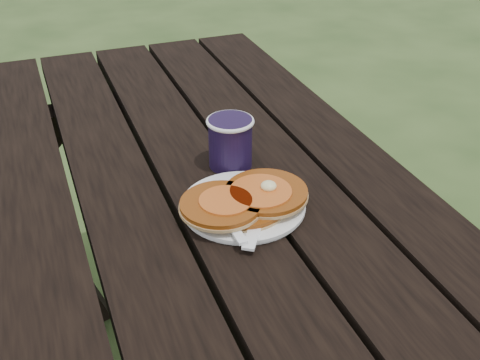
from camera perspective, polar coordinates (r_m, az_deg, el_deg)
name	(u,v)px	position (r m, az deg, el deg)	size (l,w,h in m)	color
plate	(243,206)	(1.03, 0.29, -2.49)	(0.21, 0.21, 0.01)	white
pancake_stack	(245,200)	(1.01, 0.52, -1.91)	(0.22, 0.15, 0.04)	#8B410F
knife	(259,216)	(0.99, 1.84, -3.45)	(0.02, 0.18, 0.01)	white
fork	(231,224)	(0.96, -0.86, -4.18)	(0.03, 0.16, 0.01)	white
coffee_cup	(230,140)	(1.13, -0.92, 3.86)	(0.09, 0.09, 0.10)	black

